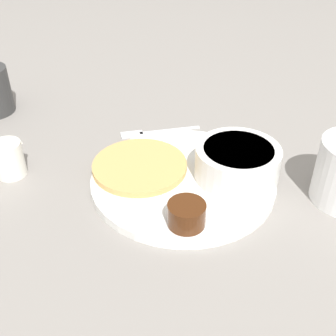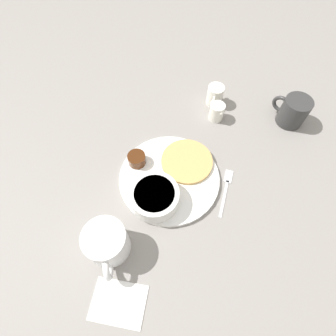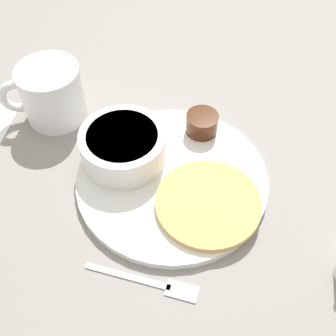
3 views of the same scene
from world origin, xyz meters
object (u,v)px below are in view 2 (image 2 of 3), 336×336
at_px(bowl, 155,197).
at_px(second_mug, 294,111).
at_px(creamer_pitcher_far, 215,95).
at_px(coffee_mug, 108,244).
at_px(fork, 227,187).
at_px(plate, 170,178).
at_px(creamer_pitcher_near, 217,111).

bearing_deg(bowl, second_mug, 34.65).
bearing_deg(bowl, creamer_pitcher_far, 63.12).
distance_m(bowl, creamer_pitcher_far, 0.38).
bearing_deg(coffee_mug, creamer_pitcher_far, 59.16).
height_order(bowl, coffee_mug, coffee_mug).
bearing_deg(fork, creamer_pitcher_far, 92.23).
bearing_deg(creamer_pitcher_far, coffee_mug, -120.84).
height_order(fork, second_mug, second_mug).
xyz_separation_m(plate, fork, (0.15, -0.02, -0.00)).
distance_m(creamer_pitcher_far, second_mug, 0.23).
height_order(coffee_mug, second_mug, coffee_mug).
height_order(coffee_mug, fork, coffee_mug).
bearing_deg(coffee_mug, fork, 29.38).
relative_size(coffee_mug, creamer_pitcher_near, 2.09).
bearing_deg(second_mug, creamer_pitcher_far, 162.41).
xyz_separation_m(coffee_mug, second_mug, (0.49, 0.38, -0.00)).
relative_size(fork, second_mug, 1.44).
relative_size(coffee_mug, creamer_pitcher_far, 1.73).
bearing_deg(creamer_pitcher_near, bowl, -121.79).
bearing_deg(bowl, coffee_mug, -130.84).
relative_size(creamer_pitcher_far, fork, 0.54).
relative_size(bowl, creamer_pitcher_far, 1.62).
bearing_deg(second_mug, creamer_pitcher_near, 177.50).
bearing_deg(creamer_pitcher_near, plate, -123.07).
relative_size(coffee_mug, second_mug, 1.34).
bearing_deg(fork, plate, 171.55).
distance_m(plate, coffee_mug, 0.23).
height_order(coffee_mug, creamer_pitcher_near, coffee_mug).
relative_size(coffee_mug, fork, 0.93).
xyz_separation_m(creamer_pitcher_far, second_mug, (0.22, -0.07, 0.01)).
bearing_deg(plate, creamer_pitcher_near, 56.93).
height_order(creamer_pitcher_near, fork, creamer_pitcher_near).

